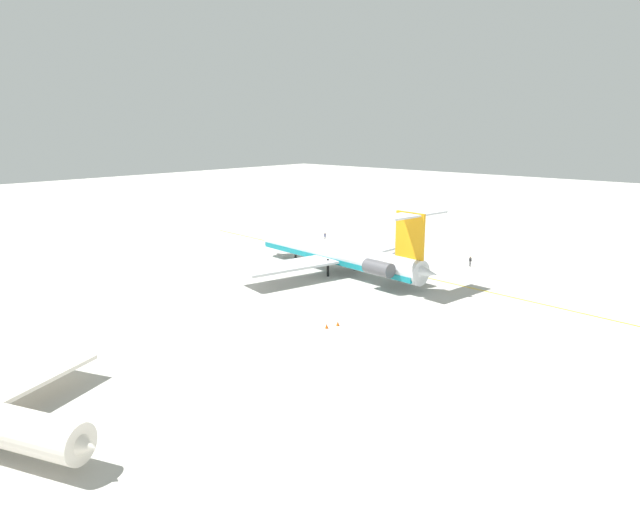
{
  "coord_description": "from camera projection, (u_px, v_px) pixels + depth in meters",
  "views": [
    {
      "loc": [
        -60.48,
        73.03,
        22.98
      ],
      "look_at": [
        -2.43,
        8.52,
        2.67
      ],
      "focal_mm": 32.25,
      "sensor_mm": 36.0,
      "label": 1
    }
  ],
  "objects": [
    {
      "name": "safety_cone_nose",
      "position": [
        327.0,
        326.0,
        66.75
      ],
      "size": [
        0.4,
        0.4,
        0.55
      ],
      "primitive_type": "cone",
      "color": "#EA590F",
      "rests_on": "ground"
    },
    {
      "name": "ground_crew_near_tail",
      "position": [
        325.0,
        236.0,
        117.17
      ],
      "size": [
        0.29,
        0.42,
        1.79
      ],
      "rotation": [
        0.0,
        0.0,
        3.59
      ],
      "color": "black",
      "rests_on": "ground"
    },
    {
      "name": "ground",
      "position": [
        343.0,
        265.0,
        97.49
      ],
      "size": [
        380.05,
        380.05,
        0.0
      ],
      "primitive_type": "plane",
      "color": "#B7B5AD"
    },
    {
      "name": "taxiway_centreline",
      "position": [
        365.0,
        264.0,
        98.15
      ],
      "size": [
        87.99,
        7.54,
        0.01
      ],
      "primitive_type": "cube",
      "rotation": [
        0.0,
        0.0,
        -0.08
      ],
      "color": "gold",
      "rests_on": "ground"
    },
    {
      "name": "safety_cone_wingtip",
      "position": [
        338.0,
        324.0,
        67.62
      ],
      "size": [
        0.4,
        0.4,
        0.55
      ],
      "primitive_type": "cone",
      "color": "#EA590F",
      "rests_on": "ground"
    },
    {
      "name": "ground_crew_near_nose",
      "position": [
        470.0,
        260.0,
        96.0
      ],
      "size": [
        0.42,
        0.27,
        1.69
      ],
      "rotation": [
        0.0,
        0.0,
        5.0
      ],
      "color": "black",
      "rests_on": "ground"
    },
    {
      "name": "main_jetliner",
      "position": [
        341.0,
        254.0,
        91.12
      ],
      "size": [
        39.04,
        34.52,
        11.37
      ],
      "rotation": [
        0.0,
        0.0,
        -0.11
      ],
      "color": "silver",
      "rests_on": "ground"
    }
  ]
}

